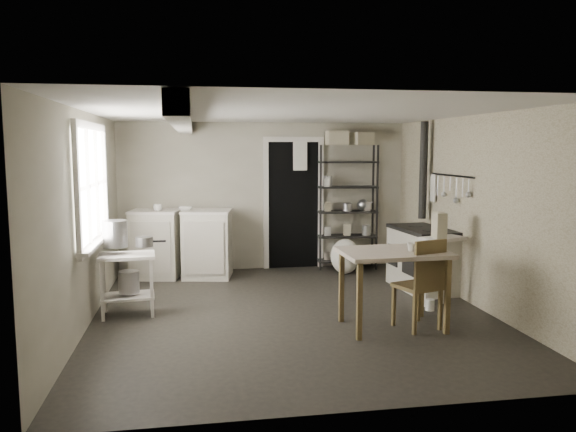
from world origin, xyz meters
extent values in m
plane|color=black|center=(0.00, 0.00, 0.00)|extent=(5.00, 5.00, 0.00)
plane|color=silver|center=(0.00, 0.00, 2.30)|extent=(5.00, 5.00, 0.00)
cube|color=#ADA894|center=(0.00, 2.50, 1.15)|extent=(4.50, 0.02, 2.30)
cube|color=#ADA894|center=(0.00, -2.50, 1.15)|extent=(4.50, 0.02, 2.30)
cube|color=#ADA894|center=(-2.25, 0.00, 1.15)|extent=(0.02, 5.00, 2.30)
cube|color=#ADA894|center=(2.25, 0.00, 1.15)|extent=(0.02, 5.00, 2.30)
cylinder|color=#B3B2B5|center=(-1.99, 0.27, 0.94)|extent=(0.33, 0.33, 0.30)
cylinder|color=#B3B2B5|center=(-1.67, 0.22, 0.85)|extent=(0.26, 0.26, 0.11)
cylinder|color=#B3B2B5|center=(-1.85, 0.24, 0.39)|extent=(0.29, 0.29, 0.25)
imported|color=silver|center=(-1.23, 2.01, 0.95)|extent=(0.30, 0.30, 0.07)
imported|color=silver|center=(-1.62, 2.00, 0.97)|extent=(0.17, 0.17, 0.10)
imported|color=silver|center=(0.93, 2.26, 1.37)|extent=(0.10, 0.10, 0.19)
cube|color=beige|center=(1.10, 2.29, 2.01)|extent=(0.32, 0.28, 0.22)
cube|color=beige|center=(1.50, 2.30, 1.99)|extent=(0.36, 0.35, 0.19)
cube|color=beige|center=(1.79, 0.02, 1.01)|extent=(0.13, 0.21, 0.30)
imported|color=silver|center=(1.13, -0.77, 0.80)|extent=(0.10, 0.10, 0.09)
ellipsoid|color=white|center=(1.15, 1.89, 0.24)|extent=(0.50, 0.45, 0.53)
cylinder|color=silver|center=(1.62, -0.16, 0.07)|extent=(0.12, 0.12, 0.13)
camera|label=1|loc=(-1.09, -6.24, 1.90)|focal=35.00mm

